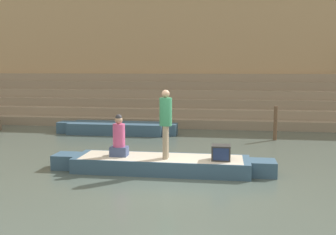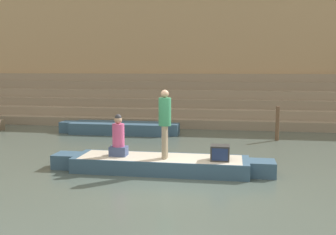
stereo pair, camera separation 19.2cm
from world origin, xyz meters
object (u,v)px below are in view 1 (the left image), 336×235
person_rowing (119,139)px  moored_boat_shore (117,128)px  mooring_post (275,123)px  tv_set (221,153)px  rowboat_main (161,164)px  person_standing (166,119)px

person_rowing → moored_boat_shore: person_rowing is taller
mooring_post → tv_set: bearing=-110.5°
rowboat_main → tv_set: (1.56, -0.11, 0.37)m
mooring_post → person_rowing: bearing=-132.1°
person_standing → mooring_post: (3.38, 5.26, -0.77)m
person_rowing → rowboat_main: bearing=4.7°
rowboat_main → tv_set: bearing=-4.7°
tv_set → moored_boat_shore: bearing=123.4°
moored_boat_shore → mooring_post: mooring_post is taller
rowboat_main → tv_set: size_ratio=12.41×
person_rowing → person_standing: bearing=-1.4°
person_rowing → tv_set: (2.69, -0.09, -0.26)m
tv_set → mooring_post: (1.96, 5.24, 0.07)m
person_standing → mooring_post: 6.30m
person_standing → person_rowing: (-1.27, 0.11, -0.58)m
person_rowing → mooring_post: 6.94m
rowboat_main → mooring_post: (3.52, 5.13, 0.44)m
tv_set → mooring_post: 5.60m
tv_set → rowboat_main: bearing=172.2°
rowboat_main → person_rowing: person_rowing is taller
moored_boat_shore → person_rowing: bearing=-67.9°
person_rowing → moored_boat_shore: size_ratio=0.22×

